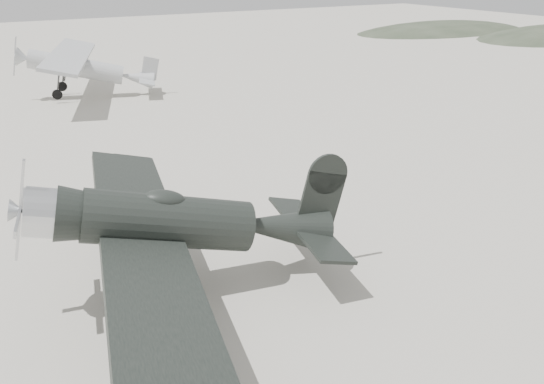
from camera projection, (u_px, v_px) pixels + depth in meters
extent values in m
plane|color=#A4A091|center=(244.00, 267.00, 16.02)|extent=(160.00, 160.00, 0.00)
ellipsoid|color=#2E3829|center=(442.00, 31.00, 70.60)|extent=(32.00, 16.00, 5.20)
cylinder|color=black|center=(169.00, 223.00, 14.01)|extent=(4.59, 2.21, 1.40)
cone|color=black|center=(286.00, 204.00, 14.97)|extent=(2.80, 1.77, 1.30)
cylinder|color=silver|center=(45.00, 241.00, 13.11)|extent=(1.12, 1.39, 1.24)
cone|color=silver|center=(19.00, 245.00, 12.94)|extent=(0.45, 0.62, 0.56)
cube|color=silver|center=(22.00, 244.00, 12.96)|extent=(0.09, 0.19, 2.60)
ellipsoid|color=black|center=(159.00, 203.00, 13.71)|extent=(1.21, 0.88, 0.46)
cube|color=black|center=(143.00, 239.00, 13.95)|extent=(4.35, 12.18, 0.22)
cube|color=black|center=(312.00, 199.00, 15.18)|extent=(1.88, 4.33, 0.10)
cube|color=black|center=(318.00, 171.00, 14.89)|extent=(1.20, 0.33, 1.80)
cylinder|color=black|center=(138.00, 314.00, 13.21)|extent=(0.70, 0.29, 0.68)
cylinder|color=black|center=(129.00, 261.00, 15.55)|extent=(0.70, 0.29, 0.68)
cylinder|color=#333333|center=(136.00, 291.00, 12.94)|extent=(0.13, 0.13, 1.40)
cylinder|color=#333333|center=(126.00, 241.00, 15.28)|extent=(0.13, 0.13, 1.40)
cylinder|color=black|center=(320.00, 213.00, 15.45)|extent=(0.23, 0.12, 0.22)
cylinder|color=#AFB2B5|center=(77.00, 67.00, 35.07)|extent=(6.04, 2.93, 1.25)
cone|color=#AFB2B5|center=(138.00, 65.00, 35.89)|extent=(2.29, 1.69, 1.14)
cone|color=#AFB2B5|center=(23.00, 69.00, 34.40)|extent=(1.00, 1.33, 1.19)
cube|color=#AFB2B5|center=(16.00, 70.00, 34.31)|extent=(0.10, 0.17, 2.51)
cube|color=#AFB2B5|center=(68.00, 57.00, 34.70)|extent=(5.72, 12.63, 0.21)
cube|color=#AFB2B5|center=(147.00, 64.00, 35.98)|extent=(2.11, 4.01, 0.09)
cube|color=#AFB2B5|center=(148.00, 52.00, 35.71)|extent=(1.01, 0.39, 1.48)
cylinder|color=black|center=(64.00, 98.00, 34.46)|extent=(0.66, 0.34, 0.64)
cylinder|color=black|center=(69.00, 90.00, 36.70)|extent=(0.66, 0.34, 0.64)
cylinder|color=#333333|center=(62.00, 88.00, 34.20)|extent=(0.13, 0.13, 1.37)
cylinder|color=#333333|center=(67.00, 80.00, 36.44)|extent=(0.13, 0.13, 1.37)
cylinder|color=black|center=(151.00, 69.00, 36.19)|extent=(0.22, 0.14, 0.21)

